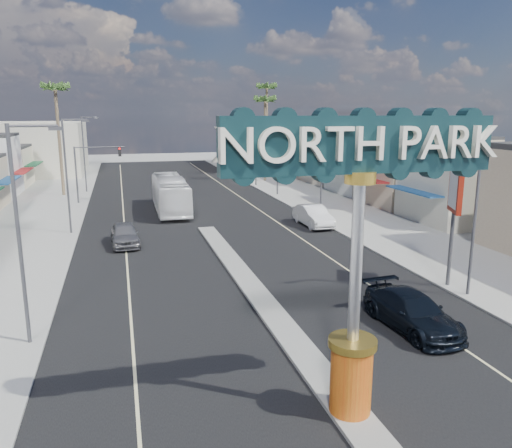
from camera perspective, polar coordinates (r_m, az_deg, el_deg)
ground at (r=42.44m, az=-5.98°, el=-0.26°), size 160.00×160.00×0.00m
road at (r=42.44m, az=-5.98°, el=-0.26°), size 20.00×120.00×0.01m
median_island at (r=27.36m, az=-0.42°, el=-7.30°), size 1.30×30.00×0.16m
sidewalk_left at (r=42.56m, az=-24.91°, el=-1.27°), size 8.00×120.00×0.12m
sidewalk_right at (r=46.70m, az=11.21°, el=0.82°), size 8.00×120.00×0.12m
storefront_row_right at (r=62.28m, az=14.30°, el=6.31°), size 12.00×42.00×6.00m
backdrop_far_left at (r=87.40m, az=-25.68°, el=7.82°), size 20.00×20.00×8.00m
backdrop_far_right at (r=90.66m, az=3.15°, el=9.15°), size 20.00×20.00×8.00m
gateway_sign at (r=14.85m, az=11.57°, el=-1.13°), size 8.20×1.50×9.15m
traffic_signal_left at (r=55.16m, az=-18.05°, el=6.65°), size 5.09×0.45×6.00m
traffic_signal_right at (r=57.31m, az=0.75°, el=7.46°), size 5.09×0.45×6.00m
streetlight_l_near at (r=21.65m, az=-25.16°, el=-0.13°), size 2.03×0.22×9.00m
streetlight_l_mid at (r=41.27m, az=-20.66°, el=5.77°), size 2.03×0.22×9.00m
streetlight_l_far at (r=63.13m, az=-18.94°, el=7.99°), size 2.03×0.22×9.00m
streetlight_r_near at (r=27.28m, az=23.62°, el=2.42°), size 2.03×0.22×9.00m
streetlight_r_mid at (r=44.48m, az=7.34°, el=6.91°), size 2.03×0.22×9.00m
streetlight_r_far at (r=65.28m, az=-0.15°, el=8.79°), size 2.03×0.22×9.00m
palm_left_far at (r=61.24m, az=-21.95°, el=13.68°), size 2.60×2.60×13.10m
palm_right_mid at (r=69.69m, az=1.06°, el=13.58°), size 2.60×2.60×12.10m
palm_right_far at (r=76.06m, az=1.24°, el=14.84°), size 2.60×2.60×14.10m
suv_right at (r=23.43m, az=17.41°, el=-9.51°), size 2.64×5.67×1.60m
car_parked_left at (r=37.26m, az=-14.77°, el=-1.13°), size 2.18×4.91×1.64m
car_parked_right at (r=42.50m, az=6.56°, el=0.94°), size 1.96×5.34×1.75m
city_bus at (r=49.24m, az=-9.78°, el=3.40°), size 2.99×12.16×3.38m
bank_pylon_sign at (r=28.52m, az=21.79°, el=2.94°), size 1.03×1.98×6.52m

